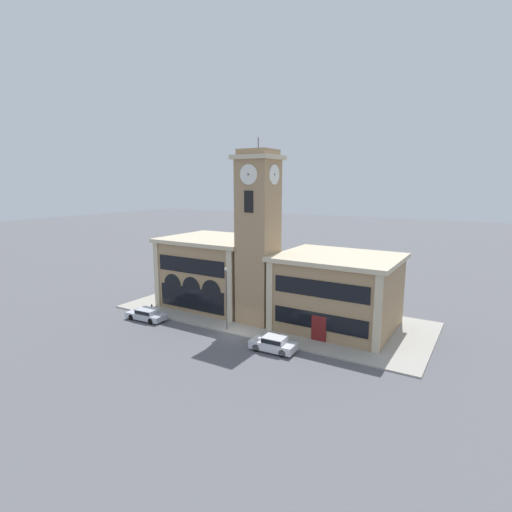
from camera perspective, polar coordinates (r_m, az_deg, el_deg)
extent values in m
plane|color=#56565B|center=(41.40, -3.09, -11.23)|extent=(300.00, 300.00, 0.00)
cube|color=#A39E93|center=(47.18, 1.95, -8.37)|extent=(35.66, 14.57, 0.15)
cube|color=#9E7F5B|center=(42.90, 0.31, 1.76)|extent=(3.70, 3.70, 17.61)
cube|color=beige|center=(42.50, 0.32, 13.89)|extent=(4.40, 4.40, 0.45)
cube|color=#9E7F5B|center=(42.53, 0.32, 14.59)|extent=(3.40, 3.40, 0.60)
cylinder|color=#4C4C51|center=(42.61, 0.33, 15.80)|extent=(0.10, 0.10, 1.20)
cylinder|color=silver|center=(40.81, -1.08, 11.58)|extent=(2.03, 0.10, 2.03)
cylinder|color=black|center=(40.75, -1.13, 11.58)|extent=(0.16, 0.04, 0.16)
cylinder|color=silver|center=(41.48, 2.62, 11.55)|extent=(0.10, 2.03, 2.03)
cylinder|color=black|center=(41.45, 2.70, 11.55)|extent=(0.04, 0.16, 0.16)
cube|color=black|center=(40.85, -1.06, 7.77)|extent=(1.04, 0.10, 2.20)
cube|color=#9E7F5B|center=(50.64, -5.67, -2.42)|extent=(11.62, 9.75, 8.14)
cube|color=beige|center=(49.87, -5.76, 2.40)|extent=(12.32, 10.45, 0.45)
cube|color=beige|center=(50.54, -14.02, -2.70)|extent=(0.70, 0.16, 8.14)
cube|color=beige|center=(43.64, -3.82, -4.47)|extent=(0.70, 0.16, 8.14)
cube|color=black|center=(46.52, -9.34, -1.39)|extent=(9.53, 0.10, 1.79)
cube|color=black|center=(47.46, -9.21, -6.01)|extent=(9.30, 0.10, 2.60)
cylinder|color=black|center=(48.99, -11.85, -4.00)|extent=(2.56, 0.06, 2.56)
cylinder|color=black|center=(47.11, -9.26, -4.50)|extent=(2.56, 0.06, 2.56)
cylinder|color=black|center=(45.33, -6.45, -5.02)|extent=(2.56, 0.06, 2.56)
cube|color=#9E7F5B|center=(43.32, 11.54, -5.29)|extent=(11.68, 9.75, 7.39)
cube|color=beige|center=(42.45, 11.74, -0.19)|extent=(12.38, 10.45, 0.45)
cube|color=beige|center=(41.16, 1.93, -5.91)|extent=(0.70, 0.16, 7.39)
cube|color=beige|center=(37.29, 16.95, -8.12)|extent=(0.70, 0.16, 7.39)
cube|color=black|center=(38.46, 9.13, -4.70)|extent=(9.58, 0.10, 1.62)
cube|color=maroon|center=(39.66, 8.96, -10.28)|extent=(1.50, 0.12, 2.66)
cube|color=black|center=(39.40, 9.00, -9.19)|extent=(9.58, 0.10, 1.65)
cube|color=#B2B7C1|center=(47.15, -15.42, -8.22)|extent=(4.76, 2.12, 0.62)
cube|color=#B2B7C1|center=(46.85, -15.29, -7.62)|extent=(2.33, 1.80, 0.50)
cube|color=black|center=(46.85, -15.29, -7.62)|extent=(2.24, 1.83, 0.37)
cylinder|color=black|center=(47.62, -17.37, -8.34)|extent=(0.70, 0.26, 0.69)
cylinder|color=black|center=(48.71, -15.99, -7.84)|extent=(0.70, 0.26, 0.69)
cylinder|color=black|center=(45.69, -14.79, -9.00)|extent=(0.70, 0.26, 0.69)
cylinder|color=black|center=(46.83, -13.41, -8.46)|extent=(0.70, 0.26, 0.69)
cube|color=silver|center=(37.57, 2.43, -12.63)|extent=(4.31, 2.06, 0.71)
cube|color=silver|center=(37.27, 2.67, -11.81)|extent=(2.11, 1.76, 0.52)
cube|color=black|center=(37.27, 2.67, -11.81)|extent=(2.03, 1.79, 0.39)
cylinder|color=black|center=(37.53, 0.04, -12.98)|extent=(0.72, 0.26, 0.71)
cylinder|color=black|center=(38.84, 1.17, -12.15)|extent=(0.72, 0.26, 0.71)
cylinder|color=black|center=(36.48, 3.77, -13.72)|extent=(0.72, 0.26, 0.71)
cylinder|color=black|center=(37.83, 4.80, -12.82)|extent=(0.72, 0.26, 0.71)
cylinder|color=#4C4C51|center=(41.56, -4.23, -6.36)|extent=(0.12, 0.12, 6.28)
sphere|color=silver|center=(40.73, -4.29, -1.88)|extent=(0.36, 0.36, 0.36)
cylinder|color=black|center=(48.97, -14.65, -7.36)|extent=(0.18, 0.18, 0.90)
sphere|color=black|center=(48.81, -14.68, -6.77)|extent=(0.16, 0.16, 0.16)
cylinder|color=red|center=(39.29, 3.38, -11.67)|extent=(0.22, 0.22, 0.70)
sphere|color=red|center=(39.13, 3.39, -11.09)|extent=(0.19, 0.19, 0.19)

